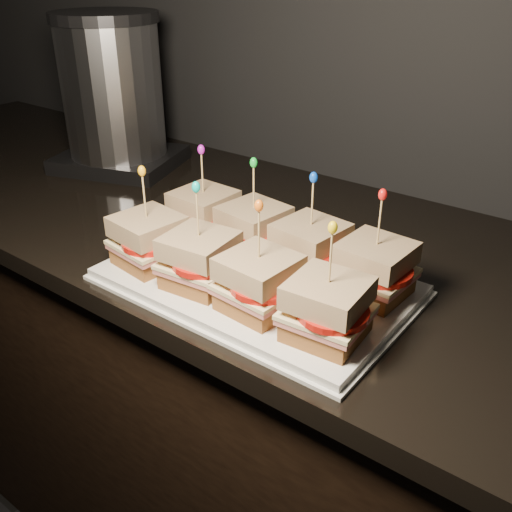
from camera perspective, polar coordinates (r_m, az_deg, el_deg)
The scene contains 64 objects.
cabinet at distance 1.34m, azimuth 1.90°, elevation -17.02°, with size 2.69×0.64×0.90m, color black.
granite_slab at distance 1.06m, azimuth 2.29°, elevation 1.16°, with size 2.73×0.68×0.04m, color black.
platter at distance 0.89m, azimuth 0.00°, elevation -2.63°, with size 0.46×0.28×0.02m, color white.
platter_rim at distance 0.89m, azimuth 0.00°, elevation -2.96°, with size 0.47×0.30×0.01m, color white.
sandwich_0_bread_bot at distance 1.01m, azimuth -5.15°, elevation 2.82°, with size 0.09×0.09×0.03m, color brown.
sandwich_0_ham at distance 1.01m, azimuth -5.19°, elevation 3.69°, with size 0.10×0.10×0.01m, color #C5605B.
sandwich_0_cheese at distance 1.00m, azimuth -5.21°, elevation 4.06°, with size 0.10×0.10×0.01m, color #F5E2A2.
sandwich_0_tomato at distance 0.99m, azimuth -4.94°, elevation 4.17°, with size 0.09×0.09×0.01m, color red.
sandwich_0_bread_top at distance 0.99m, azimuth -5.28°, elevation 5.53°, with size 0.09×0.09×0.03m, color #5C300D.
sandwich_0_pick at distance 0.98m, azimuth -5.39°, elevation 8.03°, with size 0.00×0.00×0.09m, color tan.
sandwich_0_frill at distance 0.96m, azimuth -5.51°, elevation 10.55°, with size 0.01×0.01×0.02m, color #BC18BF.
sandwich_1_bread_bot at distance 0.95m, azimuth -0.23°, elevation 1.14°, with size 0.09×0.09×0.03m, color brown.
sandwich_1_ham at distance 0.94m, azimuth -0.23°, elevation 2.05°, with size 0.10×0.10×0.01m, color #C5605B.
sandwich_1_cheese at distance 0.94m, azimuth -0.23°, elevation 2.43°, with size 0.10×0.10×0.01m, color #F5E2A2.
sandwich_1_tomato at distance 0.93m, azimuth 0.14°, elevation 2.53°, with size 0.09×0.09×0.01m, color red.
sandwich_1_bread_top at distance 0.93m, azimuth -0.23°, elevation 4.00°, with size 0.09×0.09×0.03m, color #5C300D.
sandwich_1_pick at distance 0.91m, azimuth -0.24°, elevation 6.65°, with size 0.00×0.00×0.09m, color tan.
sandwich_1_frill at distance 0.90m, azimuth -0.24°, elevation 9.33°, with size 0.01×0.01×0.02m, color green.
sandwich_2_bread_bot at distance 0.90m, azimuth 5.34°, elevation -0.78°, with size 0.09×0.09×0.03m, color brown.
sandwich_2_ham at distance 0.89m, azimuth 5.39°, elevation 0.17°, with size 0.10×0.10×0.01m, color #C5605B.
sandwich_2_cheese at distance 0.89m, azimuth 5.41°, elevation 0.57°, with size 0.10×0.10×0.01m, color #F5E2A2.
sandwich_2_tomato at distance 0.87m, azimuth 5.89°, elevation 0.64°, with size 0.09×0.09×0.01m, color red.
sandwich_2_bread_top at distance 0.87m, azimuth 5.49°, elevation 2.21°, with size 0.09×0.09×0.03m, color #5C300D.
sandwich_2_pick at distance 0.85m, azimuth 5.63°, elevation 4.99°, with size 0.00×0.00×0.09m, color tan.
sandwich_2_frill at distance 0.84m, azimuth 5.77°, elevation 7.83°, with size 0.01×0.01×0.02m, color blue.
sandwich_3_bread_bot at distance 0.85m, azimuth 11.57°, elevation -2.91°, with size 0.09×0.09×0.03m, color brown.
sandwich_3_ham at distance 0.84m, azimuth 11.67°, elevation -1.93°, with size 0.10×0.10×0.01m, color #C5605B.
sandwich_3_cheese at distance 0.84m, azimuth 11.72°, elevation -1.52°, with size 0.10×0.10×0.01m, color #F5E2A2.
sandwich_3_tomato at distance 0.83m, azimuth 12.32°, elevation -1.47°, with size 0.09×0.09×0.01m, color red.
sandwich_3_bread_top at distance 0.83m, azimuth 11.90°, elevation 0.17°, with size 0.09×0.09×0.03m, color #5C300D.
sandwich_3_pick at distance 0.81m, azimuth 12.22°, elevation 3.07°, with size 0.00×0.00×0.09m, color tan.
sandwich_3_frill at distance 0.79m, azimuth 12.55°, elevation 6.03°, with size 0.01×0.01×0.02m, color red.
sandwich_4_bread_bot at distance 0.93m, azimuth -10.55°, elevation 0.04°, with size 0.09×0.09×0.03m, color brown.
sandwich_4_ham at distance 0.92m, azimuth -10.64°, elevation 0.97°, with size 0.10×0.10×0.01m, color #C5605B.
sandwich_4_cheese at distance 0.92m, azimuth -10.67°, elevation 1.35°, with size 0.10×0.10×0.01m, color #F5E2A2.
sandwich_4_tomato at distance 0.91m, azimuth -10.47°, elevation 1.44°, with size 0.09×0.09×0.01m, color red.
sandwich_4_bread_top at distance 0.91m, azimuth -10.83°, elevation 2.93°, with size 0.09×0.09×0.03m, color #5C300D.
sandwich_4_pick at distance 0.89m, azimuth -11.09°, elevation 5.62°, with size 0.00×0.00×0.09m, color tan.
sandwich_4_frill at distance 0.88m, azimuth -11.36°, elevation 8.34°, with size 0.01×0.01×0.02m, color #FCAA14.
sandwich_5_bread_bot at distance 0.86m, azimuth -5.55°, elevation -2.02°, with size 0.09×0.09×0.03m, color brown.
sandwich_5_ham at distance 0.85m, azimuth -5.61°, elevation -1.04°, with size 0.10×0.10×0.01m, color #C5605B.
sandwich_5_cheese at distance 0.85m, azimuth -5.63°, elevation -0.63°, with size 0.10×0.10×0.01m, color #F5E2A2.
sandwich_5_tomato at distance 0.84m, azimuth -5.32°, elevation -0.57°, with size 0.09×0.09×0.01m, color red.
sandwich_5_bread_top at distance 0.84m, azimuth -5.72°, elevation 1.06°, with size 0.09×0.09×0.03m, color #5C300D.
sandwich_5_pick at distance 0.82m, azimuth -5.87°, elevation 3.93°, with size 0.00×0.00×0.09m, color tan.
sandwich_5_frill at distance 0.80m, azimuth -6.02°, elevation 6.87°, with size 0.01×0.01×0.02m, color #05BDAF.
sandwich_6_bread_bot at distance 0.80m, azimuth 0.27°, elevation -4.40°, with size 0.09×0.09×0.03m, color brown.
sandwich_6_ham at distance 0.79m, azimuth 0.27°, elevation -3.37°, with size 0.10×0.10×0.01m, color #C5605B.
sandwich_6_cheese at distance 0.79m, azimuth 0.27°, elevation -2.94°, with size 0.10×0.10×0.01m, color #F5E2A2.
sandwich_6_tomato at distance 0.78m, azimuth 0.72°, elevation -2.92°, with size 0.09×0.09×0.01m, color red.
sandwich_6_bread_top at distance 0.78m, azimuth 0.28°, elevation -1.16°, with size 0.09×0.09×0.03m, color #5C300D.
sandwich_6_pick at distance 0.75m, azimuth 0.28°, elevation 1.90°, with size 0.00×0.00×0.09m, color tan.
sandwich_6_frill at distance 0.74m, azimuth 0.29°, elevation 5.05°, with size 0.01×0.01×0.02m, color orange.
sandwich_7_bread_bot at distance 0.75m, azimuth 6.99°, elevation -7.07°, with size 0.09×0.09×0.03m, color brown.
sandwich_7_ham at distance 0.74m, azimuth 7.07°, elevation -6.00°, with size 0.10×0.10×0.01m, color #C5605B.
sandwich_7_cheese at distance 0.74m, azimuth 7.10°, elevation -5.55°, with size 0.10×0.10×0.01m, color #F5E2A2.
sandwich_7_tomato at distance 0.73m, azimuth 7.71°, elevation -5.58°, with size 0.09×0.09×0.01m, color red.
sandwich_7_bread_top at distance 0.72m, azimuth 7.23°, elevation -3.70°, with size 0.09×0.09×0.03m, color #5C300D.
sandwich_7_pick at distance 0.70m, azimuth 7.45°, elevation -0.50°, with size 0.00×0.00×0.09m, color tan.
sandwich_7_frill at distance 0.68m, azimuth 7.68°, elevation 2.83°, with size 0.01×0.01×0.02m, color yellow.
appliance_base at distance 1.45m, azimuth -13.40°, elevation 9.37°, with size 0.27×0.23×0.03m, color #262628.
appliance_body at distance 1.40m, azimuth -14.16°, elevation 15.71°, with size 0.23×0.23×0.29m, color silver.
appliance_lid at distance 1.38m, azimuth -14.97°, elevation 22.12°, with size 0.24×0.24×0.02m, color #262628.
appliance at distance 1.41m, azimuth -14.13°, elevation 15.49°, with size 0.27×0.23×0.35m, color silver, non-canonical shape.
Camera 1 is at (0.31, 0.89, 1.40)m, focal length 40.00 mm.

